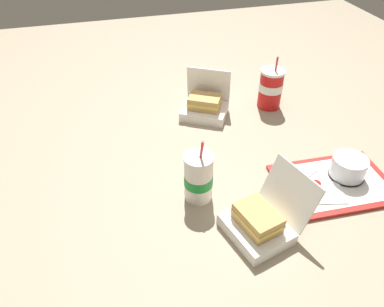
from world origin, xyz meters
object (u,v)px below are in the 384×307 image
(cake_container, at_px, (348,168))
(ketchup_cup, at_px, (315,186))
(plastic_fork, at_px, (307,177))
(clamshell_sandwich_corner, at_px, (205,106))
(soda_cup_back, at_px, (198,178))
(food_tray, at_px, (334,184))
(soda_cup_center, at_px, (271,88))
(clamshell_sandwich_center, at_px, (260,222))

(cake_container, bearing_deg, ketchup_cup, -167.64)
(plastic_fork, relative_size, clamshell_sandwich_corner, 0.48)
(ketchup_cup, distance_m, soda_cup_back, 0.38)
(food_tray, distance_m, soda_cup_center, 0.53)
(plastic_fork, bearing_deg, soda_cup_back, 147.21)
(soda_cup_back, bearing_deg, clamshell_sandwich_corner, 70.87)
(soda_cup_center, bearing_deg, soda_cup_back, -134.50)
(food_tray, xyz_separation_m, ketchup_cup, (-0.08, -0.01, 0.02))
(clamshell_sandwich_center, bearing_deg, ketchup_cup, 24.33)
(soda_cup_back, bearing_deg, clamshell_sandwich_center, -55.26)
(clamshell_sandwich_center, bearing_deg, plastic_fork, 33.76)
(food_tray, relative_size, clamshell_sandwich_corner, 1.65)
(clamshell_sandwich_corner, bearing_deg, food_tray, -61.26)
(food_tray, height_order, soda_cup_back, soda_cup_back)
(food_tray, distance_m, soda_cup_back, 0.46)
(ketchup_cup, bearing_deg, clamshell_sandwich_corner, 111.31)
(plastic_fork, distance_m, soda_cup_center, 0.49)
(ketchup_cup, height_order, clamshell_sandwich_corner, clamshell_sandwich_corner)
(soda_cup_back, distance_m, soda_cup_center, 0.64)
(ketchup_cup, distance_m, soda_cup_center, 0.54)
(food_tray, xyz_separation_m, soda_cup_back, (-0.44, 0.07, 0.07))
(plastic_fork, distance_m, soda_cup_back, 0.38)
(cake_container, distance_m, ketchup_cup, 0.14)
(soda_cup_back, bearing_deg, food_tray, -8.48)
(clamshell_sandwich_corner, distance_m, soda_cup_center, 0.29)
(cake_container, relative_size, plastic_fork, 1.06)
(food_tray, height_order, soda_cup_center, soda_cup_center)
(cake_container, bearing_deg, plastic_fork, 168.67)
(cake_container, bearing_deg, clamshell_sandwich_corner, 124.06)
(clamshell_sandwich_center, distance_m, soda_cup_back, 0.23)
(clamshell_sandwich_corner, bearing_deg, cake_container, -55.94)
(cake_container, height_order, soda_cup_back, soda_cup_back)
(ketchup_cup, height_order, plastic_fork, ketchup_cup)
(ketchup_cup, relative_size, clamshell_sandwich_corner, 0.17)
(plastic_fork, xyz_separation_m, clamshell_sandwich_corner, (-0.21, 0.48, 0.03))
(soda_cup_center, bearing_deg, food_tray, -90.09)
(cake_container, xyz_separation_m, clamshell_sandwich_corner, (-0.34, 0.50, -0.00))
(plastic_fork, relative_size, soda_cup_back, 0.49)
(plastic_fork, xyz_separation_m, soda_cup_back, (-0.37, 0.02, 0.06))
(plastic_fork, xyz_separation_m, clamshell_sandwich_center, (-0.24, -0.16, 0.03))
(clamshell_sandwich_corner, height_order, soda_cup_back, soda_cup_back)
(ketchup_cup, distance_m, clamshell_sandwich_center, 0.26)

